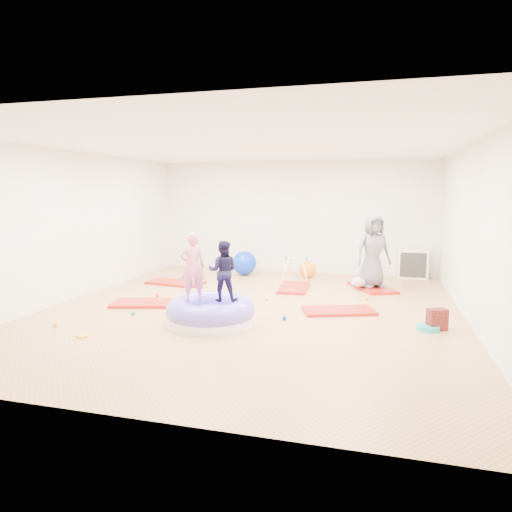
# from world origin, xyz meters

# --- Properties ---
(room) EXTENTS (7.01, 8.01, 2.81)m
(room) POSITION_xyz_m (0.00, 0.00, 1.40)
(room) COLOR tan
(room) RESTS_ON ground
(gym_mat_front_left) EXTENTS (1.40, 0.94, 0.05)m
(gym_mat_front_left) POSITION_xyz_m (-1.90, -0.16, 0.03)
(gym_mat_front_left) COLOR red
(gym_mat_front_left) RESTS_ON ground
(gym_mat_mid_left) EXTENTS (1.31, 0.79, 0.05)m
(gym_mat_mid_left) POSITION_xyz_m (-2.25, 1.71, 0.03)
(gym_mat_mid_left) COLOR red
(gym_mat_mid_left) RESTS_ON ground
(gym_mat_center_back) EXTENTS (0.67, 1.21, 0.05)m
(gym_mat_center_back) POSITION_xyz_m (0.40, 1.88, 0.02)
(gym_mat_center_back) COLOR red
(gym_mat_center_back) RESTS_ON ground
(gym_mat_right) EXTENTS (1.32, 0.97, 0.05)m
(gym_mat_right) POSITION_xyz_m (1.49, 0.21, 0.02)
(gym_mat_right) COLOR red
(gym_mat_right) RESTS_ON ground
(gym_mat_rear_right) EXTENTS (1.11, 1.39, 0.05)m
(gym_mat_rear_right) POSITION_xyz_m (1.99, 2.32, 0.03)
(gym_mat_rear_right) COLOR red
(gym_mat_rear_right) RESTS_ON ground
(inflatable_cushion) EXTENTS (1.38, 1.38, 0.44)m
(inflatable_cushion) POSITION_xyz_m (-0.38, -0.99, 0.17)
(inflatable_cushion) COLOR white
(inflatable_cushion) RESTS_ON ground
(child_pink) EXTENTS (0.46, 0.40, 1.07)m
(child_pink) POSITION_xyz_m (-0.67, -0.98, 0.93)
(child_pink) COLOR pink
(child_pink) RESTS_ON inflatable_cushion
(child_navy) EXTENTS (0.52, 0.44, 0.94)m
(child_navy) POSITION_xyz_m (-0.20, -0.90, 0.87)
(child_navy) COLOR black
(child_navy) RESTS_ON inflatable_cushion
(adult_caregiver) EXTENTS (0.88, 0.77, 1.52)m
(adult_caregiver) POSITION_xyz_m (1.99, 2.27, 0.81)
(adult_caregiver) COLOR #585762
(adult_caregiver) RESTS_ON gym_mat_rear_right
(infant) EXTENTS (0.37, 0.37, 0.22)m
(infant) POSITION_xyz_m (1.74, 2.14, 0.16)
(infant) COLOR #97BFEC
(infant) RESTS_ON gym_mat_rear_right
(ball_pit_balls) EXTENTS (4.57, 3.40, 0.07)m
(ball_pit_balls) POSITION_xyz_m (-0.58, 0.07, 0.04)
(ball_pit_balls) COLOR yellow
(ball_pit_balls) RESTS_ON ground
(exercise_ball_blue) EXTENTS (0.60, 0.60, 0.60)m
(exercise_ball_blue) POSITION_xyz_m (-1.08, 3.16, 0.30)
(exercise_ball_blue) COLOR #0831D0
(exercise_ball_blue) RESTS_ON ground
(exercise_ball_orange) EXTENTS (0.41, 0.41, 0.41)m
(exercise_ball_orange) POSITION_xyz_m (0.48, 3.21, 0.20)
(exercise_ball_orange) COLOR orange
(exercise_ball_orange) RESTS_ON ground
(infant_play_gym) EXTENTS (0.63, 0.60, 0.49)m
(infant_play_gym) POSITION_xyz_m (0.24, 3.02, 0.32)
(infant_play_gym) COLOR white
(infant_play_gym) RESTS_ON ground
(cube_shelf) EXTENTS (0.68, 0.33, 0.68)m
(cube_shelf) POSITION_xyz_m (2.89, 3.79, 0.34)
(cube_shelf) COLOR white
(cube_shelf) RESTS_ON ground
(balance_disc) EXTENTS (0.33, 0.33, 0.07)m
(balance_disc) POSITION_xyz_m (2.85, -0.48, 0.04)
(balance_disc) COLOR teal
(balance_disc) RESTS_ON ground
(backpack) EXTENTS (0.32, 0.27, 0.32)m
(backpack) POSITION_xyz_m (2.98, -0.42, 0.16)
(backpack) COLOR maroon
(backpack) RESTS_ON ground
(yellow_toy) EXTENTS (0.18, 0.18, 0.03)m
(yellow_toy) POSITION_xyz_m (-1.90, -2.08, 0.01)
(yellow_toy) COLOR yellow
(yellow_toy) RESTS_ON ground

